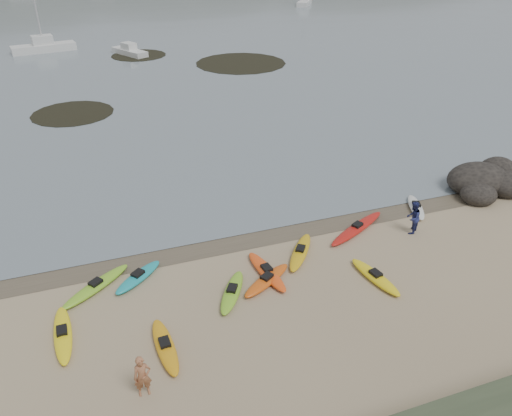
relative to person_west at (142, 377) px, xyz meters
name	(u,v)px	position (x,y,z in m)	size (l,w,h in m)	color
ground	(256,232)	(7.19, 8.60, -0.84)	(600.00, 600.00, 0.00)	tan
wet_sand	(258,235)	(7.19, 8.30, -0.84)	(60.00, 60.00, 0.00)	brown
kayaks	(254,272)	(5.83, 5.12, -0.67)	(20.59, 9.08, 0.34)	yellow
person_west	(142,377)	(0.00, 0.00, 0.00)	(0.61, 0.40, 1.69)	#B16D47
person_east	(413,218)	(14.97, 5.84, 0.07)	(0.89, 0.69, 1.83)	navy
rock_cluster	(487,185)	(22.38, 8.56, -0.58)	(5.49, 4.08, 1.97)	black
kelp_mats	(185,70)	(11.01, 43.07, -0.81)	(28.11, 27.15, 0.04)	black
moored_boats	(147,5)	(14.60, 92.98, -0.29)	(84.39, 73.64, 1.19)	silver
far_hills	(188,9)	(46.57, 202.56, -16.77)	(550.00, 135.00, 80.00)	#384235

